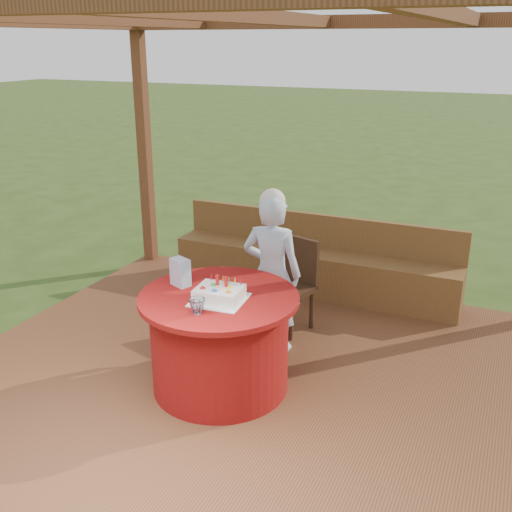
# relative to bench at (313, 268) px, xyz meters

# --- Properties ---
(ground) EXTENTS (60.00, 60.00, 0.00)m
(ground) POSITION_rel_bench_xyz_m (0.00, -1.72, -0.38)
(ground) COLOR #2C4517
(ground) RESTS_ON ground
(deck) EXTENTS (4.50, 4.00, 0.12)m
(deck) POSITION_rel_bench_xyz_m (0.00, -1.72, -0.32)
(deck) COLOR brown
(deck) RESTS_ON ground
(pergola) EXTENTS (4.50, 4.00, 2.72)m
(pergola) POSITION_rel_bench_xyz_m (0.00, -1.72, 2.02)
(pergola) COLOR brown
(pergola) RESTS_ON deck
(bench) EXTENTS (3.00, 0.42, 0.80)m
(bench) POSITION_rel_bench_xyz_m (0.00, 0.00, 0.00)
(bench) COLOR brown
(bench) RESTS_ON deck
(table) EXTENTS (1.18, 1.18, 0.76)m
(table) POSITION_rel_bench_xyz_m (-0.04, -2.04, 0.12)
(table) COLOR maroon
(table) RESTS_ON deck
(chair) EXTENTS (0.48, 0.48, 0.84)m
(chair) POSITION_rel_bench_xyz_m (0.09, -0.86, 0.19)
(chair) COLOR #341E10
(chair) RESTS_ON deck
(elderly_woman) EXTENTS (0.52, 0.37, 1.40)m
(elderly_woman) POSITION_rel_bench_xyz_m (0.07, -1.30, 0.44)
(elderly_woman) COLOR #A1C5F0
(elderly_woman) RESTS_ON deck
(birthday_cake) EXTENTS (0.40, 0.40, 0.17)m
(birthday_cake) POSITION_rel_bench_xyz_m (0.00, -2.11, 0.54)
(birthday_cake) COLOR white
(birthday_cake) RESTS_ON table
(gift_bag) EXTENTS (0.17, 0.15, 0.21)m
(gift_bag) POSITION_rel_bench_xyz_m (-0.39, -1.98, 0.60)
(gift_bag) COLOR #CC84B6
(gift_bag) RESTS_ON table
(drinking_glass) EXTENTS (0.15, 0.15, 0.11)m
(drinking_glass) POSITION_rel_bench_xyz_m (-0.04, -2.36, 0.55)
(drinking_glass) COLOR white
(drinking_glass) RESTS_ON table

